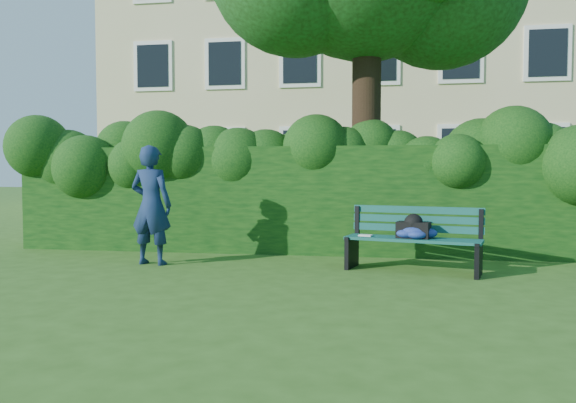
# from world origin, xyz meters

# --- Properties ---
(ground) EXTENTS (80.00, 80.00, 0.00)m
(ground) POSITION_xyz_m (0.00, 0.00, 0.00)
(ground) COLOR #31581B
(ground) RESTS_ON ground
(apartment_building) EXTENTS (16.00, 8.08, 12.00)m
(apartment_building) POSITION_xyz_m (-0.00, 13.99, 6.00)
(apartment_building) COLOR #C2BB82
(apartment_building) RESTS_ON ground
(hedge) EXTENTS (10.00, 1.00, 1.80)m
(hedge) POSITION_xyz_m (0.00, 2.20, 0.90)
(hedge) COLOR black
(hedge) RESTS_ON ground
(park_bench) EXTENTS (1.91, 1.00, 0.89)m
(park_bench) POSITION_xyz_m (1.77, 0.51, 0.50)
(park_bench) COLOR #0D453F
(park_bench) RESTS_ON ground
(man_reading) EXTENTS (0.69, 0.50, 1.77)m
(man_reading) POSITION_xyz_m (-2.04, 0.49, 0.88)
(man_reading) COLOR navy
(man_reading) RESTS_ON ground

